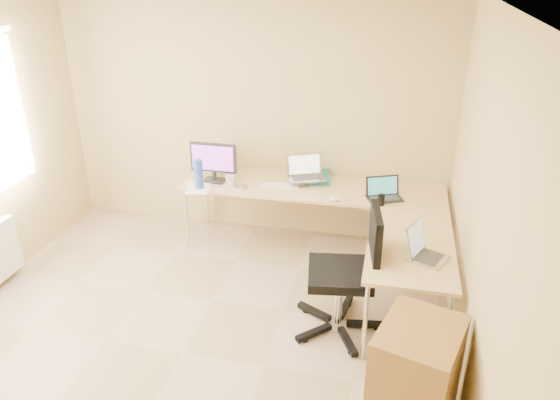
% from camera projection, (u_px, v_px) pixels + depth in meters
% --- Properties ---
extents(floor, '(4.50, 4.50, 0.00)m').
position_uv_depth(floor, '(182.00, 353.00, 4.24)').
color(floor, tan).
rests_on(floor, ground).
extents(ceiling, '(4.50, 4.50, 0.00)m').
position_uv_depth(ceiling, '(149.00, 7.00, 3.15)').
color(ceiling, white).
rests_on(ceiling, ground).
extents(wall_back, '(4.50, 0.00, 4.50)m').
position_uv_depth(wall_back, '(253.00, 117.00, 5.69)').
color(wall_back, tan).
rests_on(wall_back, ground).
extents(wall_right, '(0.00, 4.50, 4.50)m').
position_uv_depth(wall_right, '(487.00, 237.00, 3.28)').
color(wall_right, tan).
rests_on(wall_right, ground).
extents(desk_main, '(2.65, 0.70, 0.73)m').
position_uv_depth(desk_main, '(312.00, 219.00, 5.59)').
color(desk_main, tan).
rests_on(desk_main, ground).
extents(desk_return, '(0.70, 1.30, 0.73)m').
position_uv_depth(desk_return, '(406.00, 282.00, 4.51)').
color(desk_return, tan).
rests_on(desk_return, ground).
extents(monitor, '(0.49, 0.16, 0.42)m').
position_uv_depth(monitor, '(214.00, 162.00, 5.48)').
color(monitor, black).
rests_on(monitor, desk_main).
extents(book_stack, '(0.30, 0.37, 0.06)m').
position_uv_depth(book_stack, '(318.00, 177.00, 5.59)').
color(book_stack, '#1F6660').
rests_on(book_stack, desk_main).
extents(laptop_center, '(0.44, 0.40, 0.23)m').
position_uv_depth(laptop_center, '(306.00, 168.00, 5.43)').
color(laptop_center, '#A4A7BE').
rests_on(laptop_center, desk_main).
extents(laptop_black, '(0.40, 0.35, 0.21)m').
position_uv_depth(laptop_black, '(385.00, 189.00, 5.12)').
color(laptop_black, black).
rests_on(laptop_black, desk_main).
extents(keyboard, '(0.42, 0.17, 0.02)m').
position_uv_depth(keyboard, '(279.00, 186.00, 5.43)').
color(keyboard, silver).
rests_on(keyboard, desk_main).
extents(mouse, '(0.12, 0.09, 0.04)m').
position_uv_depth(mouse, '(335.00, 199.00, 5.11)').
color(mouse, silver).
rests_on(mouse, desk_main).
extents(mug, '(0.13, 0.13, 0.11)m').
position_uv_depth(mug, '(231.00, 180.00, 5.46)').
color(mug, white).
rests_on(mug, desk_main).
extents(cd_stack, '(0.14, 0.14, 0.03)m').
position_uv_depth(cd_stack, '(241.00, 187.00, 5.39)').
color(cd_stack, '#ADAFBA').
rests_on(cd_stack, desk_main).
extents(water_bottle, '(0.11, 0.11, 0.31)m').
position_uv_depth(water_bottle, '(199.00, 174.00, 5.32)').
color(water_bottle, '#274EAE').
rests_on(water_bottle, desk_main).
extents(papers, '(0.31, 0.38, 0.01)m').
position_uv_depth(papers, '(198.00, 188.00, 5.40)').
color(papers, white).
rests_on(papers, desk_main).
extents(white_box, '(0.23, 0.17, 0.08)m').
position_uv_depth(white_box, '(214.00, 167.00, 5.82)').
color(white_box, silver).
rests_on(white_box, desk_main).
extents(desk_fan, '(0.30, 0.30, 0.30)m').
position_uv_depth(desk_fan, '(213.00, 158.00, 5.77)').
color(desk_fan, white).
rests_on(desk_fan, desk_main).
extents(black_cup, '(0.08, 0.08, 0.11)m').
position_uv_depth(black_cup, '(381.00, 200.00, 5.01)').
color(black_cup, black).
rests_on(black_cup, desk_main).
extents(laptop_return, '(0.41, 0.38, 0.22)m').
position_uv_depth(laptop_return, '(429.00, 246.00, 4.11)').
color(laptop_return, '#BCBCBF').
rests_on(laptop_return, desk_return).
extents(office_chair, '(0.76, 0.76, 1.11)m').
position_uv_depth(office_chair, '(340.00, 277.00, 4.33)').
color(office_chair, black).
rests_on(office_chair, ground).
extents(cabinet, '(0.63, 0.71, 0.82)m').
position_uv_depth(cabinet, '(415.00, 381.00, 3.48)').
color(cabinet, brown).
rests_on(cabinet, ground).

